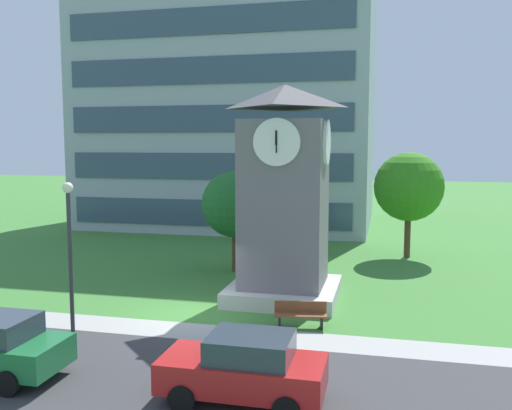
% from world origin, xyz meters
% --- Properties ---
extents(ground_plane, '(160.00, 160.00, 0.00)m').
position_xyz_m(ground_plane, '(0.00, 0.00, 0.00)').
color(ground_plane, '#3D7A33').
extents(street_asphalt, '(120.00, 7.20, 0.01)m').
position_xyz_m(street_asphalt, '(0.00, -6.04, 0.00)').
color(street_asphalt, '#38383A').
rests_on(street_asphalt, ground).
extents(kerb_strip, '(120.00, 1.60, 0.01)m').
position_xyz_m(kerb_strip, '(0.00, -1.64, 0.00)').
color(kerb_strip, '#9E9E99').
rests_on(kerb_strip, ground).
extents(office_building, '(21.50, 14.16, 19.20)m').
position_xyz_m(office_building, '(-5.16, 24.14, 9.60)').
color(office_building, '#9EA8B2').
rests_on(office_building, ground).
extents(clock_tower, '(4.35, 4.35, 8.62)m').
position_xyz_m(clock_tower, '(2.84, 3.04, 3.79)').
color(clock_tower, slate).
rests_on(clock_tower, ground).
extents(park_bench, '(1.86, 0.80, 0.88)m').
position_xyz_m(park_bench, '(4.04, -0.38, 0.46)').
color(park_bench, brown).
rests_on(park_bench, ground).
extents(street_lamp, '(0.36, 0.36, 5.05)m').
position_xyz_m(street_lamp, '(-3.35, -2.61, 3.20)').
color(street_lamp, '#333338').
rests_on(street_lamp, ground).
extents(tree_near_tower, '(3.81, 3.81, 5.86)m').
position_xyz_m(tree_near_tower, '(8.01, 12.84, 3.94)').
color(tree_near_tower, '#513823').
rests_on(tree_near_tower, ground).
extents(tree_by_building, '(3.28, 3.28, 5.01)m').
position_xyz_m(tree_by_building, '(-0.41, 7.25, 3.35)').
color(tree_by_building, '#513823').
rests_on(tree_by_building, ground).
extents(parked_car_red, '(4.02, 2.01, 1.69)m').
position_xyz_m(parked_car_red, '(3.55, -6.17, 0.86)').
color(parked_car_red, red).
rests_on(parked_car_red, ground).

